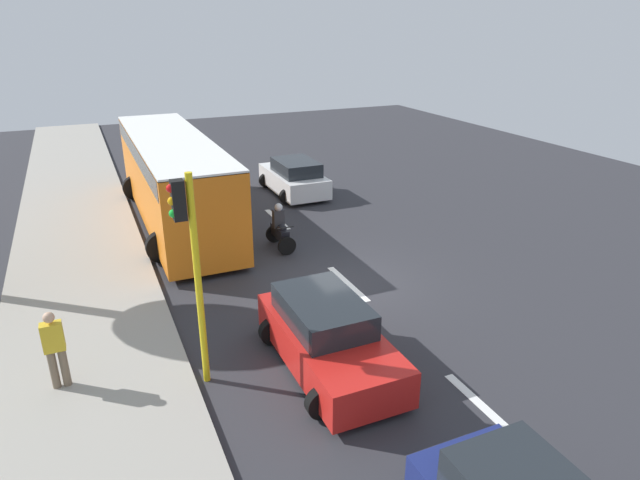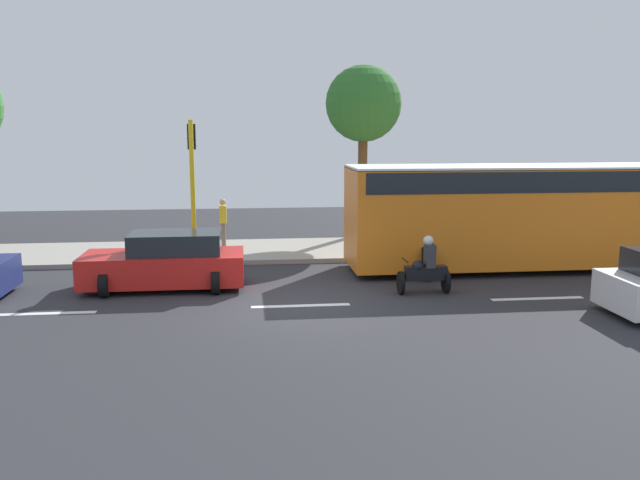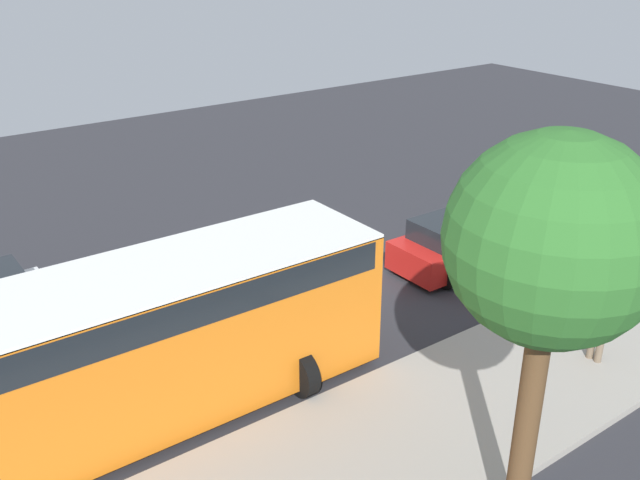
{
  "view_description": "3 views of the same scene",
  "coord_description": "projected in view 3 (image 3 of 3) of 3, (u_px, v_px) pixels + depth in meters",
  "views": [
    {
      "loc": [
        6.48,
        12.67,
        7.07
      ],
      "look_at": [
        0.79,
        -0.21,
        1.41
      ],
      "focal_mm": 30.91,
      "sensor_mm": 36.0,
      "label": 1
    },
    {
      "loc": [
        -15.23,
        1.27,
        4.23
      ],
      "look_at": [
        1.16,
        -0.6,
        1.41
      ],
      "focal_mm": 36.58,
      "sensor_mm": 36.0,
      "label": 2
    },
    {
      "loc": [
        14.65,
        -10.58,
        8.84
      ],
      "look_at": [
        0.84,
        -0.54,
        1.33
      ],
      "focal_mm": 39.62,
      "sensor_mm": 36.0,
      "label": 3
    }
  ],
  "objects": [
    {
      "name": "city_bus",
      "position": [
        107.0,
        348.0,
        12.86
      ],
      "size": [
        3.2,
        11.0,
        3.16
      ],
      "color": "orange",
      "rests_on": "ground"
    },
    {
      "name": "lane_stripe_north",
      "position": [
        115.0,
        333.0,
        16.87
      ],
      "size": [
        0.2,
        2.4,
        0.01
      ],
      "primitive_type": "cube",
      "color": "white",
      "rests_on": "ground"
    },
    {
      "name": "car_dark_blue",
      "position": [
        575.0,
        197.0,
        23.47
      ],
      "size": [
        2.18,
        4.13,
        1.52
      ],
      "color": "navy",
      "rests_on": "ground"
    },
    {
      "name": "motorcycle",
      "position": [
        230.0,
        292.0,
        17.43
      ],
      "size": [
        0.6,
        1.3,
        1.53
      ],
      "color": "black",
      "rests_on": "ground"
    },
    {
      "name": "pedestrian_near_signal",
      "position": [
        600.0,
        323.0,
        15.22
      ],
      "size": [
        0.4,
        0.24,
        1.69
      ],
      "color": "#72604C",
      "rests_on": "sidewalk"
    },
    {
      "name": "street_tree_north",
      "position": [
        553.0,
        244.0,
        9.13
      ],
      "size": [
        2.89,
        2.89,
        6.63
      ],
      "color": "brown",
      "rests_on": "ground"
    },
    {
      "name": "lane_stripe_south",
      "position": [
        465.0,
        221.0,
        23.32
      ],
      "size": [
        0.2,
        2.4,
        0.01
      ],
      "primitive_type": "cube",
      "color": "white",
      "rests_on": "ground"
    },
    {
      "name": "traffic_light_corner",
      "position": [
        533.0,
        200.0,
        16.87
      ],
      "size": [
        0.49,
        0.24,
        4.5
      ],
      "color": "yellow",
      "rests_on": "ground"
    },
    {
      "name": "ground_plane",
      "position": [
        318.0,
        270.0,
        20.12
      ],
      "size": [
        40.0,
        60.0,
        0.1
      ],
      "primitive_type": "cube",
      "color": "#2D2D33"
    },
    {
      "name": "lane_stripe_mid",
      "position": [
        318.0,
        268.0,
        20.09
      ],
      "size": [
        0.2,
        2.4,
        0.01
      ],
      "primitive_type": "cube",
      "color": "white",
      "rests_on": "ground"
    },
    {
      "name": "sidewalk",
      "position": [
        512.0,
        383.0,
        14.88
      ],
      "size": [
        4.0,
        60.0,
        0.15
      ],
      "primitive_type": "cube",
      "color": "#9E998E",
      "rests_on": "ground"
    },
    {
      "name": "car_red",
      "position": [
        461.0,
        243.0,
        20.01
      ],
      "size": [
        2.24,
        4.24,
        1.52
      ],
      "color": "red",
      "rests_on": "ground"
    },
    {
      "name": "lane_stripe_far_south",
      "position": [
        576.0,
        186.0,
        26.55
      ],
      "size": [
        0.2,
        2.4,
        0.01
      ],
      "primitive_type": "cube",
      "color": "white",
      "rests_on": "ground"
    }
  ]
}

